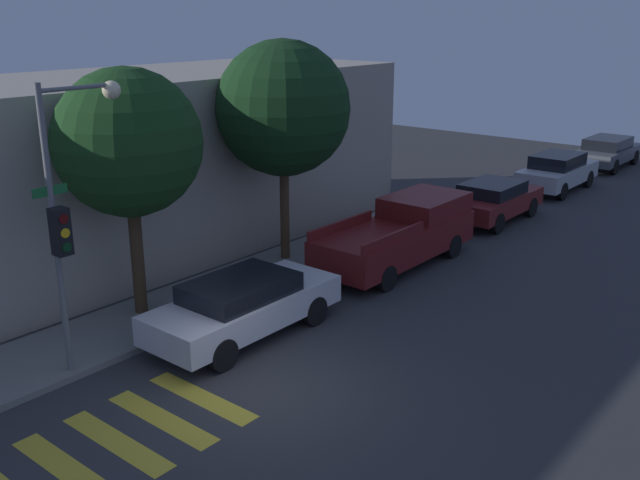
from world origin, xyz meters
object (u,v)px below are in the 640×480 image
sedan_middle (493,200)px  tree_midblock (283,109)px  traffic_light_pole (70,197)px  sedan_tail_of_row (607,151)px  sedan_near_corner (244,305)px  sedan_far_end (557,171)px  pickup_truck (401,233)px  tree_near_corner (128,143)px

sedan_middle → tree_midblock: (-7.76, 2.64, 3.67)m
traffic_light_pole → sedan_tail_of_row: traffic_light_pole is taller
sedan_near_corner → sedan_tail_of_row: size_ratio=0.99×
sedan_far_end → sedan_tail_of_row: sedan_far_end is taller
tree_midblock → sedan_near_corner: bearing=-148.3°
sedan_near_corner → pickup_truck: 6.30m
sedan_middle → pickup_truck: bearing=-180.0°
tree_near_corner → tree_midblock: (5.08, 0.00, 0.26)m
sedan_near_corner → tree_midblock: tree_midblock is taller
pickup_truck → tree_midblock: tree_midblock is taller
pickup_truck → sedan_middle: bearing=0.0°
sedan_near_corner → tree_near_corner: 4.38m
traffic_light_pole → tree_midblock: size_ratio=0.91×
sedan_tail_of_row → sedan_far_end: bearing=180.0°
pickup_truck → traffic_light_pole: bearing=172.3°
pickup_truck → tree_near_corner: bearing=159.6°
sedan_tail_of_row → sedan_middle: bearing=180.0°
traffic_light_pole → sedan_tail_of_row: 27.05m
sedan_near_corner → sedan_tail_of_row: 23.72m
sedan_far_end → pickup_truck: bearing=-180.0°
sedan_middle → sedan_tail_of_row: size_ratio=0.90×
traffic_light_pole → sedan_middle: size_ratio=1.36×
tree_midblock → sedan_tail_of_row: bearing=-7.7°
pickup_truck → sedan_middle: (5.74, 0.00, -0.17)m
sedan_middle → traffic_light_pole: bearing=175.2°
traffic_light_pole → tree_near_corner: tree_near_corner is taller
sedan_near_corner → sedan_tail_of_row: sedan_tail_of_row is taller
pickup_truck → sedan_far_end: pickup_truck is taller
sedan_far_end → tree_midblock: 14.19m
tree_near_corner → tree_midblock: 5.09m
sedan_near_corner → sedan_tail_of_row: (23.72, -0.00, -0.00)m
sedan_near_corner → sedan_far_end: sedan_far_end is taller
sedan_far_end → sedan_near_corner: bearing=180.0°
traffic_light_pole → sedan_near_corner: (3.15, -1.27, -2.86)m
sedan_far_end → tree_midblock: size_ratio=0.72×
sedan_tail_of_row → tree_midblock: (-19.44, 2.64, 3.66)m
sedan_near_corner → sedan_far_end: (17.74, 0.00, 0.04)m
tree_near_corner → pickup_truck: bearing=-20.4°
pickup_truck → tree_near_corner: (-7.10, 2.64, 3.24)m
sedan_middle → sedan_far_end: bearing=0.0°
pickup_truck → tree_midblock: 4.82m
traffic_light_pole → pickup_truck: bearing=-7.7°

